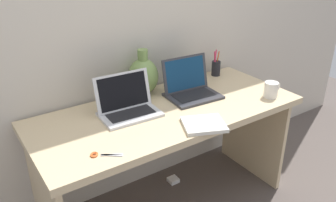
# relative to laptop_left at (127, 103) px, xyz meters

# --- Properties ---
(back_wall) EXTENTS (4.40, 0.04, 2.40)m
(back_wall) POSITION_rel_laptop_left_xyz_m (0.22, 0.29, 0.43)
(back_wall) COLOR beige
(back_wall) RESTS_ON ground
(desk) EXTENTS (1.55, 0.66, 0.72)m
(desk) POSITION_rel_laptop_left_xyz_m (0.22, -0.09, -0.21)
(desk) COLOR #D1B78C
(desk) RESTS_ON ground
(laptop_left) EXTENTS (0.33, 0.23, 0.22)m
(laptop_left) POSITION_rel_laptop_left_xyz_m (0.00, 0.00, 0.00)
(laptop_left) COLOR silver
(laptop_left) RESTS_ON desk
(laptop_right) EXTENTS (0.33, 0.26, 0.23)m
(laptop_right) POSITION_rel_laptop_left_xyz_m (0.44, 0.01, 0.00)
(laptop_right) COLOR #333338
(laptop_right) RESTS_ON desk
(green_vase) EXTENTS (0.19, 0.19, 0.28)m
(green_vase) POSITION_rel_laptop_left_xyz_m (0.22, 0.19, 0.06)
(green_vase) COLOR #75934C
(green_vase) RESTS_ON desk
(notebook_stack) EXTENTS (0.27, 0.25, 0.02)m
(notebook_stack) POSITION_rel_laptop_left_xyz_m (0.26, -0.35, -0.05)
(notebook_stack) COLOR silver
(notebook_stack) RESTS_ON desk
(coffee_mug) EXTENTS (0.12, 0.08, 0.10)m
(coffee_mug) POSITION_rel_laptop_left_xyz_m (0.83, -0.30, -0.01)
(coffee_mug) COLOR white
(coffee_mug) RESTS_ON desk
(pen_cup) EXTENTS (0.06, 0.06, 0.18)m
(pen_cup) POSITION_rel_laptop_left_xyz_m (0.79, 0.17, -0.00)
(pen_cup) COLOR black
(pen_cup) RESTS_ON desk
(scissors) EXTENTS (0.13, 0.10, 0.01)m
(scissors) POSITION_rel_laptop_left_xyz_m (-0.30, -0.30, -0.06)
(scissors) COLOR #B7B7BC
(scissors) RESTS_ON desk
(power_brick) EXTENTS (0.07, 0.07, 0.03)m
(power_brick) POSITION_rel_laptop_left_xyz_m (0.39, 0.10, -0.76)
(power_brick) COLOR white
(power_brick) RESTS_ON ground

